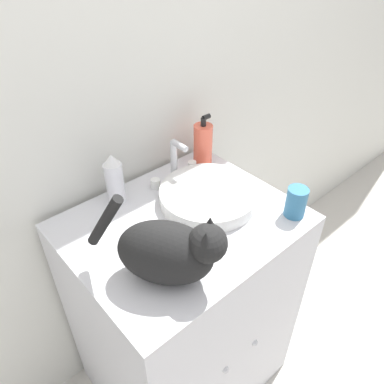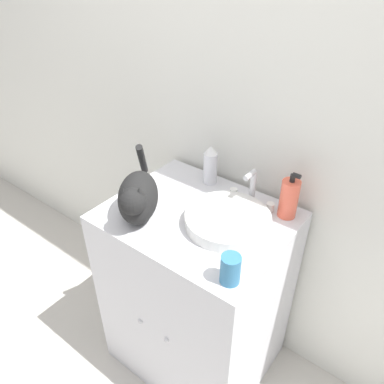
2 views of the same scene
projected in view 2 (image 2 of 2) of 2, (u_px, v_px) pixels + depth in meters
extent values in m
cube|color=silver|center=(247.00, 108.00, 1.51)|extent=(6.00, 0.05, 2.50)
cube|color=silver|center=(196.00, 293.00, 1.73)|extent=(0.72, 0.58, 0.91)
sphere|color=silver|center=(140.00, 321.00, 1.55)|extent=(0.02, 0.02, 0.02)
sphere|color=silver|center=(166.00, 340.00, 1.48)|extent=(0.02, 0.02, 0.02)
cylinder|color=silver|center=(228.00, 220.00, 1.41)|extent=(0.33, 0.33, 0.05)
cylinder|color=silver|center=(253.00, 188.00, 1.50)|extent=(0.02, 0.02, 0.15)
cylinder|color=silver|center=(250.00, 175.00, 1.44)|extent=(0.02, 0.07, 0.02)
cylinder|color=white|center=(233.00, 192.00, 1.58)|extent=(0.03, 0.03, 0.03)
cylinder|color=white|center=(270.00, 207.00, 1.49)|extent=(0.03, 0.03, 0.03)
ellipsoid|color=black|center=(138.00, 197.00, 1.42)|extent=(0.27, 0.29, 0.18)
sphere|color=black|center=(133.00, 201.00, 1.30)|extent=(0.14, 0.14, 0.10)
cone|color=black|center=(124.00, 192.00, 1.28)|extent=(0.05, 0.05, 0.04)
cone|color=black|center=(140.00, 192.00, 1.28)|extent=(0.05, 0.05, 0.04)
cylinder|color=black|center=(142.00, 159.00, 1.51)|extent=(0.09, 0.11, 0.17)
cylinder|color=#EF6047|center=(289.00, 199.00, 1.43)|extent=(0.07, 0.07, 0.16)
cylinder|color=black|center=(293.00, 178.00, 1.38)|extent=(0.02, 0.02, 0.03)
cylinder|color=black|center=(297.00, 176.00, 1.36)|extent=(0.03, 0.02, 0.02)
cylinder|color=silver|center=(210.00, 168.00, 1.63)|extent=(0.06, 0.06, 0.14)
cone|color=white|center=(211.00, 150.00, 1.58)|extent=(0.05, 0.05, 0.04)
cylinder|color=teal|center=(230.00, 269.00, 1.16)|extent=(0.07, 0.07, 0.10)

